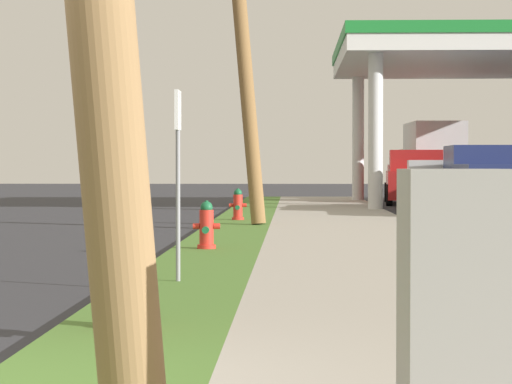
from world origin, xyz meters
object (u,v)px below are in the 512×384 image
fire_hydrant_nearest (117,286)px  truck_tan_on_apron (432,164)px  fire_hydrant_second (206,228)px  fire_hydrant_third (238,206)px  utility_cabinet (455,325)px  car_silver_by_near_pump (434,188)px  street_sign_post (178,145)px  truck_navy_at_far_bay (487,184)px  utility_pole_midground (241,26)px  truck_red_at_forecourt (414,179)px

fire_hydrant_nearest → truck_tan_on_apron: size_ratio=0.12×
fire_hydrant_second → fire_hydrant_third: bearing=89.8°
fire_hydrant_nearest → utility_cabinet: 4.43m
fire_hydrant_nearest → fire_hydrant_second: size_ratio=1.00×
truck_tan_on_apron → fire_hydrant_third: bearing=-110.8°
fire_hydrant_nearest → car_silver_by_near_pump: (5.70, 24.85, 0.28)m
fire_hydrant_nearest → car_silver_by_near_pump: bearing=77.1°
street_sign_post → truck_navy_at_far_bay: street_sign_post is taller
fire_hydrant_nearest → fire_hydrant_third: bearing=89.7°
utility_pole_midground → truck_tan_on_apron: utility_pole_midground is taller
fire_hydrant_nearest → truck_red_at_forecourt: size_ratio=0.13×
utility_pole_midground → truck_navy_at_far_bay: utility_pole_midground is taller
fire_hydrant_second → utility_pole_midground: bearing=88.4°
utility_pole_midground → truck_tan_on_apron: size_ratio=1.33×
utility_pole_midground → truck_navy_at_far_bay: size_ratio=1.59×
fire_hydrant_second → utility_pole_midground: size_ratio=0.09×
utility_cabinet → car_silver_by_near_pump: size_ratio=0.27×
fire_hydrant_second → car_silver_by_near_pump: bearing=71.2°
fire_hydrant_second → car_silver_by_near_pump: car_silver_by_near_pump is taller
utility_pole_midground → truck_navy_at_far_bay: 9.15m
fire_hydrant_third → truck_red_at_forecourt: truck_red_at_forecourt is taller
utility_cabinet → fire_hydrant_second: bearing=99.5°
fire_hydrant_second → fire_hydrant_third: size_ratio=1.00×
truck_red_at_forecourt → utility_cabinet: bearing=-96.0°
fire_hydrant_second → utility_cabinet: bearing=-80.5°
fire_hydrant_second → street_sign_post: size_ratio=0.35×
utility_pole_midground → car_silver_by_near_pump: size_ratio=1.86×
car_silver_by_near_pump → fire_hydrant_second: bearing=-108.8°
truck_red_at_forecourt → truck_navy_at_far_bay: size_ratio=1.02×
truck_red_at_forecourt → truck_navy_at_far_bay: bearing=-85.8°
fire_hydrant_nearest → fire_hydrant_third: same height
fire_hydrant_nearest → car_silver_by_near_pump: size_ratio=0.16×
street_sign_post → car_silver_by_near_pump: 22.11m
street_sign_post → truck_tan_on_apron: bearing=77.9°
utility_cabinet → truck_red_at_forecourt: bearing=84.0°
utility_cabinet → truck_tan_on_apron: truck_tan_on_apron is taller
utility_cabinet → street_sign_post: 7.68m
car_silver_by_near_pump → fire_hydrant_third: bearing=-126.9°
street_sign_post → truck_red_at_forecourt: bearing=78.5°
fire_hydrant_third → truck_tan_on_apron: (6.86, 18.05, 1.04)m
fire_hydrant_third → utility_cabinet: 21.38m
truck_navy_at_far_bay → fire_hydrant_nearest: bearing=-107.5°
fire_hydrant_nearest → truck_red_at_forecourt: (5.87, 31.83, 0.47)m
fire_hydrant_second → truck_navy_at_far_bay: bearing=62.8°
fire_hydrant_third → truck_navy_at_far_bay: truck_navy_at_far_bay is taller
utility_cabinet → truck_navy_at_far_bay: truck_navy_at_far_bay is taller
truck_tan_on_apron → truck_navy_at_far_bay: truck_tan_on_apron is taller
fire_hydrant_second → utility_pole_midground: (0.20, 7.35, 4.06)m
fire_hydrant_nearest → utility_cabinet: bearing=-61.6°
truck_tan_on_apron → truck_red_at_forecourt: bearing=-106.8°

